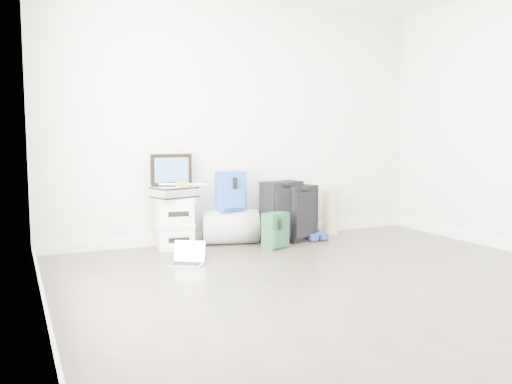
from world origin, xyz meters
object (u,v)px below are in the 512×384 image
duffel_bag (230,227)px  large_suitcase (282,212)px  briefcase (174,192)px  laptop (188,259)px  boxes_stack (175,223)px  carry_on (299,213)px

duffel_bag → large_suitcase: size_ratio=0.89×
briefcase → duffel_bag: size_ratio=0.68×
briefcase → duffel_bag: 0.75m
briefcase → large_suitcase: size_ratio=0.61×
large_suitcase → laptop: size_ratio=1.89×
duffel_bag → briefcase: bearing=-164.8°
boxes_stack → briefcase: 0.33m
boxes_stack → briefcase: briefcase is taller
duffel_bag → carry_on: size_ratio=0.97×
duffel_bag → boxes_stack: bearing=-164.8°
briefcase → laptop: 0.91m
boxes_stack → large_suitcase: 1.19m
boxes_stack → large_suitcase: bearing=-1.4°
briefcase → carry_on: (1.40, -0.17, -0.28)m
boxes_stack → large_suitcase: large_suitcase is taller
large_suitcase → briefcase: bearing=158.5°
briefcase → duffel_bag: bearing=-17.2°
large_suitcase → carry_on: 0.22m
duffel_bag → large_suitcase: (0.56, -0.15, 0.15)m
duffel_bag → carry_on: 0.80m
large_suitcase → duffel_bag: bearing=150.8°
briefcase → carry_on: 1.44m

